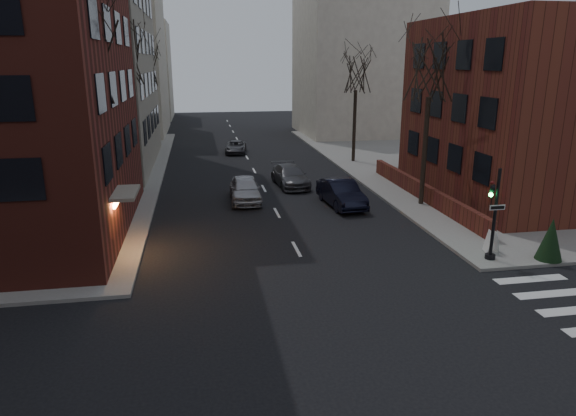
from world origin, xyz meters
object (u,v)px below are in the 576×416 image
(car_lane_gray, at_px, (290,176))
(parked_sedan, at_px, (341,193))
(traffic_signal, at_px, (493,220))
(car_lane_silver, at_px, (245,189))
(tree_right_a, at_px, (431,68))
(streetlamp_far, at_px, (156,106))
(car_lane_far, at_px, (236,147))
(tree_left_a, at_px, (87,60))
(tree_left_b, at_px, (123,53))
(sandwich_board, at_px, (492,241))
(streetlamp_near, at_px, (132,133))
(tree_left_c, at_px, (145,66))
(tree_right_b, at_px, (356,72))
(evergreen_shrub, at_px, (551,239))

(car_lane_gray, bearing_deg, parked_sedan, -73.67)
(traffic_signal, distance_m, parked_sedan, 10.64)
(car_lane_silver, bearing_deg, parked_sedan, -18.56)
(traffic_signal, distance_m, tree_right_a, 10.92)
(streetlamp_far, bearing_deg, traffic_signal, -63.94)
(tree_right_a, bearing_deg, streetlamp_far, 125.31)
(traffic_signal, height_order, car_lane_far, traffic_signal)
(tree_left_a, bearing_deg, tree_right_a, 12.80)
(car_lane_gray, distance_m, car_lane_far, 14.36)
(tree_left_b, bearing_deg, streetlamp_far, 87.85)
(tree_left_b, bearing_deg, sandwich_board, -43.10)
(tree_left_a, bearing_deg, car_lane_far, 71.94)
(streetlamp_near, relative_size, sandwich_board, 6.37)
(car_lane_silver, distance_m, car_lane_gray, 4.98)
(tree_left_a, relative_size, sandwich_board, 10.41)
(traffic_signal, distance_m, tree_left_c, 35.76)
(streetlamp_near, relative_size, parked_sedan, 1.31)
(car_lane_gray, bearing_deg, tree_right_b, 43.41)
(parked_sedan, bearing_deg, tree_right_a, -15.11)
(tree_right_a, distance_m, car_lane_gray, 11.92)
(car_lane_silver, bearing_deg, streetlamp_near, 171.92)
(tree_left_b, relative_size, tree_right_a, 1.11)
(traffic_signal, height_order, evergreen_shrub, traffic_signal)
(streetlamp_near, relative_size, car_lane_gray, 1.28)
(streetlamp_near, bearing_deg, tree_right_a, -13.24)
(sandwich_board, bearing_deg, parked_sedan, 127.46)
(parked_sedan, bearing_deg, car_lane_far, 98.63)
(streetlamp_far, distance_m, car_lane_far, 8.96)
(car_lane_silver, relative_size, evergreen_shrub, 2.48)
(streetlamp_near, distance_m, car_lane_gray, 11.00)
(streetlamp_near, bearing_deg, evergreen_shrub, -35.91)
(tree_left_c, relative_size, car_lane_far, 2.38)
(tree_right_a, xyz_separation_m, sandwich_board, (-0.28, -8.21, -7.39))
(car_lane_far, distance_m, evergreen_shrub, 32.07)
(tree_right_a, bearing_deg, tree_left_c, 128.66)
(tree_left_b, relative_size, sandwich_board, 10.96)
(evergreen_shrub, bearing_deg, streetlamp_far, 119.10)
(streetlamp_far, xyz_separation_m, sandwich_board, (16.72, -32.21, -3.59))
(streetlamp_near, height_order, streetlamp_far, same)
(streetlamp_near, distance_m, parked_sedan, 13.11)
(car_lane_silver, bearing_deg, tree_left_c, 112.27)
(streetlamp_far, bearing_deg, evergreen_shrub, -60.90)
(car_lane_silver, bearing_deg, tree_right_b, 48.58)
(tree_left_a, bearing_deg, tree_right_b, 45.64)
(streetlamp_near, height_order, car_lane_silver, streetlamp_near)
(tree_left_c, distance_m, car_lane_silver, 21.70)
(streetlamp_far, relative_size, car_lane_far, 1.54)
(tree_left_b, xyz_separation_m, streetlamp_far, (0.60, 16.00, -4.68))
(streetlamp_far, distance_m, evergreen_shrub, 38.47)
(streetlamp_near, distance_m, car_lane_silver, 7.58)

